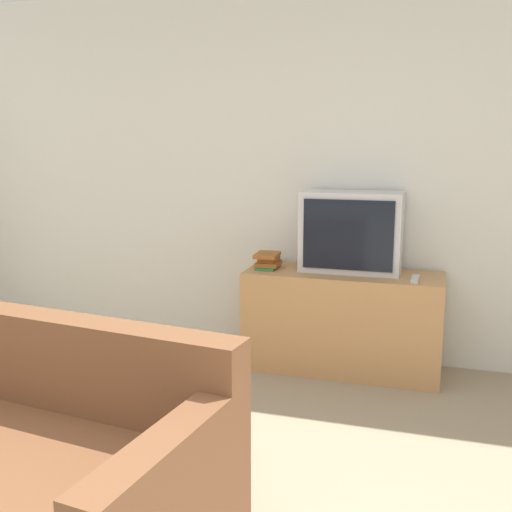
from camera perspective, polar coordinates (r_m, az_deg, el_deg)
name	(u,v)px	position (r m, az deg, el deg)	size (l,w,h in m)	color
wall_back	(318,176)	(4.27, 5.92, 7.62)	(9.00, 0.06, 2.60)	silver
tv_stand	(342,321)	(4.12, 8.20, -6.19)	(1.30, 0.47, 0.68)	tan
television	(351,232)	(4.05, 9.07, 2.31)	(0.66, 0.33, 0.53)	silver
book_stack	(268,260)	(4.13, 1.14, -0.42)	(0.17, 0.23, 0.10)	#2D753D
remote_on_stand	(415,279)	(3.88, 14.92, -2.14)	(0.05, 0.18, 0.02)	#B7B7B7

